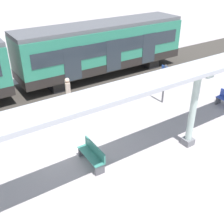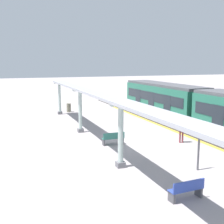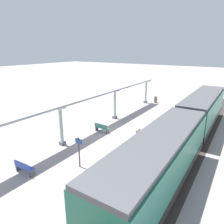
{
  "view_description": "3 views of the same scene",
  "coord_description": "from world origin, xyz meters",
  "px_view_note": "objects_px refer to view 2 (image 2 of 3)",
  "views": [
    {
      "loc": [
        9.76,
        -3.85,
        7.14
      ],
      "look_at": [
        0.76,
        2.11,
        1.02
      ],
      "focal_mm": 44.03,
      "sensor_mm": 36.0,
      "label": 1
    },
    {
      "loc": [
        9.09,
        17.82,
        5.5
      ],
      "look_at": [
        1.76,
        -1.47,
        1.94
      ],
      "focal_mm": 46.46,
      "sensor_mm": 36.0,
      "label": 2
    },
    {
      "loc": [
        -8.83,
        15.36,
        7.82
      ],
      "look_at": [
        1.21,
        -0.0,
        2.2
      ],
      "focal_mm": 33.07,
      "sensor_mm": 36.0,
      "label": 3
    }
  ],
  "objects_px": {
    "train_near_carriage": "(163,100)",
    "canopy_pillar_third": "(121,135)",
    "canopy_pillar_nearest": "(60,98)",
    "platform_info_sign": "(199,145)",
    "canopy_pillar_second": "(80,111)",
    "passenger_waiting_near_edge": "(182,127)",
    "bench_mid_platform": "(187,190)",
    "bench_near_end": "(113,138)",
    "trash_bin": "(69,108)"
  },
  "relations": [
    {
      "from": "train_near_carriage",
      "to": "canopy_pillar_third",
      "type": "relative_size",
      "value": 3.38
    },
    {
      "from": "canopy_pillar_nearest",
      "to": "platform_info_sign",
      "type": "xyz_separation_m",
      "value": [
        -3.57,
        18.78,
        -0.41
      ]
    },
    {
      "from": "canopy_pillar_second",
      "to": "canopy_pillar_third",
      "type": "relative_size",
      "value": 1.0
    },
    {
      "from": "canopy_pillar_nearest",
      "to": "passenger_waiting_near_edge",
      "type": "height_order",
      "value": "canopy_pillar_nearest"
    },
    {
      "from": "train_near_carriage",
      "to": "bench_mid_platform",
      "type": "relative_size",
      "value": 7.6
    },
    {
      "from": "train_near_carriage",
      "to": "bench_near_end",
      "type": "bearing_deg",
      "value": 40.97
    },
    {
      "from": "canopy_pillar_third",
      "to": "train_near_carriage",
      "type": "bearing_deg",
      "value": -129.54
    },
    {
      "from": "canopy_pillar_second",
      "to": "canopy_pillar_third",
      "type": "xyz_separation_m",
      "value": [
        0.0,
        8.32,
        0.0
      ]
    },
    {
      "from": "train_near_carriage",
      "to": "passenger_waiting_near_edge",
      "type": "relative_size",
      "value": 6.44
    },
    {
      "from": "train_near_carriage",
      "to": "canopy_pillar_second",
      "type": "relative_size",
      "value": 3.38
    },
    {
      "from": "canopy_pillar_second",
      "to": "platform_info_sign",
      "type": "xyz_separation_m",
      "value": [
        -3.57,
        10.13,
        -0.41
      ]
    },
    {
      "from": "train_near_carriage",
      "to": "canopy_pillar_second",
      "type": "distance_m",
      "value": 9.32
    },
    {
      "from": "canopy_pillar_second",
      "to": "platform_info_sign",
      "type": "bearing_deg",
      "value": 109.4
    },
    {
      "from": "bench_mid_platform",
      "to": "passenger_waiting_near_edge",
      "type": "bearing_deg",
      "value": -122.64
    },
    {
      "from": "canopy_pillar_third",
      "to": "bench_near_end",
      "type": "height_order",
      "value": "canopy_pillar_third"
    },
    {
      "from": "canopy_pillar_nearest",
      "to": "bench_near_end",
      "type": "distance_m",
      "value": 13.0
    },
    {
      "from": "train_near_carriage",
      "to": "bench_near_end",
      "type": "height_order",
      "value": "train_near_carriage"
    },
    {
      "from": "canopy_pillar_third",
      "to": "trash_bin",
      "type": "height_order",
      "value": "canopy_pillar_third"
    },
    {
      "from": "bench_mid_platform",
      "to": "trash_bin",
      "type": "xyz_separation_m",
      "value": [
        -0.11,
        -22.4,
        0.04
      ]
    },
    {
      "from": "canopy_pillar_second",
      "to": "passenger_waiting_near_edge",
      "type": "distance_m",
      "value": 7.92
    },
    {
      "from": "canopy_pillar_nearest",
      "to": "trash_bin",
      "type": "bearing_deg",
      "value": -138.85
    },
    {
      "from": "canopy_pillar_second",
      "to": "bench_near_end",
      "type": "xyz_separation_m",
      "value": [
        -1.17,
        4.23,
        -1.29
      ]
    },
    {
      "from": "canopy_pillar_third",
      "to": "bench_near_end",
      "type": "bearing_deg",
      "value": -105.97
    },
    {
      "from": "canopy_pillar_second",
      "to": "bench_mid_platform",
      "type": "relative_size",
      "value": 2.25
    },
    {
      "from": "passenger_waiting_near_edge",
      "to": "canopy_pillar_nearest",
      "type": "bearing_deg",
      "value": -67.83
    },
    {
      "from": "canopy_pillar_nearest",
      "to": "canopy_pillar_second",
      "type": "relative_size",
      "value": 1.0
    },
    {
      "from": "platform_info_sign",
      "to": "trash_bin",
      "type": "bearing_deg",
      "value": -83.15
    },
    {
      "from": "train_near_carriage",
      "to": "canopy_pillar_third",
      "type": "height_order",
      "value": "train_near_carriage"
    },
    {
      "from": "bench_mid_platform",
      "to": "trash_bin",
      "type": "relative_size",
      "value": 1.58
    },
    {
      "from": "bench_near_end",
      "to": "platform_info_sign",
      "type": "relative_size",
      "value": 0.69
    },
    {
      "from": "passenger_waiting_near_edge",
      "to": "train_near_carriage",
      "type": "bearing_deg",
      "value": -112.06
    },
    {
      "from": "canopy_pillar_nearest",
      "to": "bench_mid_platform",
      "type": "relative_size",
      "value": 2.25
    },
    {
      "from": "canopy_pillar_nearest",
      "to": "canopy_pillar_third",
      "type": "relative_size",
      "value": 1.0
    },
    {
      "from": "trash_bin",
      "to": "passenger_waiting_near_edge",
      "type": "bearing_deg",
      "value": 106.74
    },
    {
      "from": "trash_bin",
      "to": "platform_info_sign",
      "type": "relative_size",
      "value": 0.44
    },
    {
      "from": "train_near_carriage",
      "to": "passenger_waiting_near_edge",
      "type": "xyz_separation_m",
      "value": [
        3.23,
        7.97,
        -0.71
      ]
    },
    {
      "from": "train_near_carriage",
      "to": "bench_mid_platform",
      "type": "bearing_deg",
      "value": 62.64
    },
    {
      "from": "canopy_pillar_nearest",
      "to": "canopy_pillar_third",
      "type": "xyz_separation_m",
      "value": [
        0.0,
        16.97,
        0.0
      ]
    },
    {
      "from": "bench_near_end",
      "to": "canopy_pillar_second",
      "type": "bearing_deg",
      "value": -74.55
    },
    {
      "from": "bench_mid_platform",
      "to": "trash_bin",
      "type": "distance_m",
      "value": 22.4
    },
    {
      "from": "bench_mid_platform",
      "to": "canopy_pillar_second",
      "type": "bearing_deg",
      "value": -85.17
    },
    {
      "from": "canopy_pillar_second",
      "to": "trash_bin",
      "type": "relative_size",
      "value": 3.54
    },
    {
      "from": "train_near_carriage",
      "to": "platform_info_sign",
      "type": "relative_size",
      "value": 5.25
    },
    {
      "from": "canopy_pillar_third",
      "to": "passenger_waiting_near_edge",
      "type": "xyz_separation_m",
      "value": [
        -5.74,
        -2.89,
        -0.61
      ]
    },
    {
      "from": "canopy_pillar_nearest",
      "to": "bench_mid_platform",
      "type": "distance_m",
      "value": 21.43
    },
    {
      "from": "train_near_carriage",
      "to": "platform_info_sign",
      "type": "height_order",
      "value": "train_near_carriage"
    },
    {
      "from": "trash_bin",
      "to": "passenger_waiting_near_edge",
      "type": "height_order",
      "value": "passenger_waiting_near_edge"
    },
    {
      "from": "train_near_carriage",
      "to": "canopy_pillar_nearest",
      "type": "height_order",
      "value": "train_near_carriage"
    },
    {
      "from": "bench_mid_platform",
      "to": "trash_bin",
      "type": "height_order",
      "value": "trash_bin"
    },
    {
      "from": "bench_near_end",
      "to": "trash_bin",
      "type": "height_order",
      "value": "trash_bin"
    }
  ]
}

